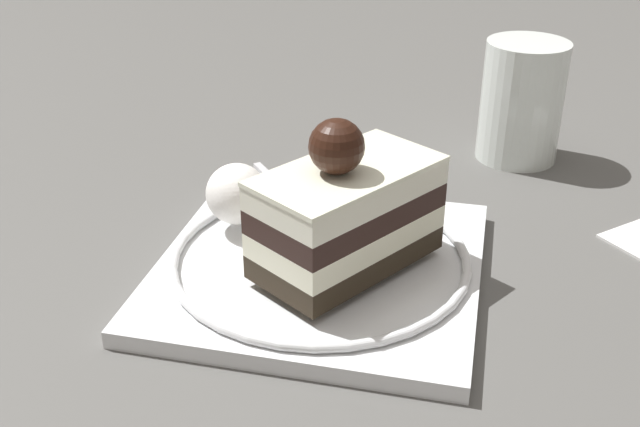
{
  "coord_description": "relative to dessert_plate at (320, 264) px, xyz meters",
  "views": [
    {
      "loc": [
        -0.06,
        0.43,
        0.29
      ],
      "look_at": [
        0.01,
        -0.01,
        0.05
      ],
      "focal_mm": 43.09,
      "sensor_mm": 36.0,
      "label": 1
    }
  ],
  "objects": [
    {
      "name": "ground_plane",
      "position": [
        -0.01,
        0.01,
        -0.01
      ],
      "size": [
        2.4,
        2.4,
        0.0
      ],
      "primitive_type": "plane",
      "color": "#545451"
    },
    {
      "name": "dessert_plate",
      "position": [
        0.0,
        0.0,
        0.0
      ],
      "size": [
        0.23,
        0.23,
        0.02
      ],
      "color": "white",
      "rests_on": "ground_plane"
    },
    {
      "name": "cake_slice",
      "position": [
        -0.02,
        0.01,
        0.05
      ],
      "size": [
        0.13,
        0.14,
        0.1
      ],
      "color": "black",
      "rests_on": "dessert_plate"
    },
    {
      "name": "whipped_cream_dollop",
      "position": [
        0.07,
        -0.03,
        0.03
      ],
      "size": [
        0.04,
        0.04,
        0.04
      ],
      "primitive_type": "ellipsoid",
      "color": "white",
      "rests_on": "dessert_plate"
    },
    {
      "name": "fork",
      "position": [
        0.04,
        -0.08,
        0.01
      ],
      "size": [
        0.07,
        0.09,
        0.0
      ],
      "color": "silver",
      "rests_on": "dessert_plate"
    },
    {
      "name": "drink_glass_near",
      "position": [
        -0.14,
        -0.23,
        0.04
      ],
      "size": [
        0.07,
        0.07,
        0.11
      ],
      "color": "white",
      "rests_on": "ground_plane"
    }
  ]
}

